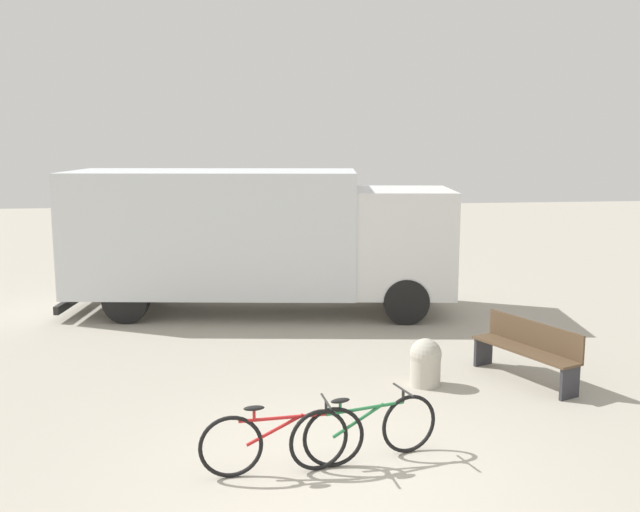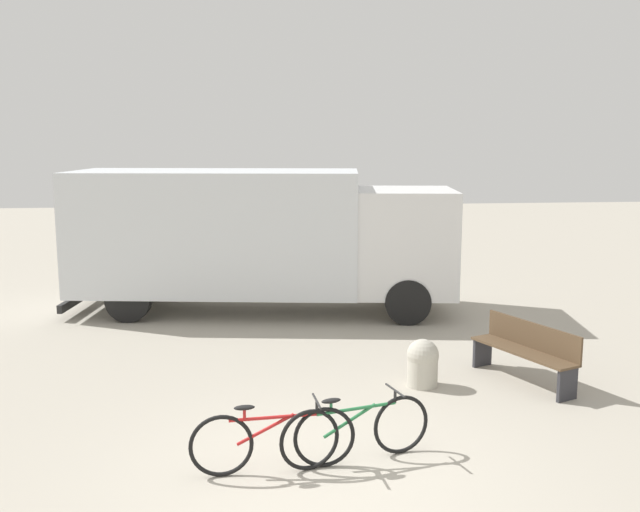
{
  "view_description": "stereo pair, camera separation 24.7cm",
  "coord_description": "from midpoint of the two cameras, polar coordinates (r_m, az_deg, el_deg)",
  "views": [
    {
      "loc": [
        -1.06,
        -6.85,
        3.49
      ],
      "look_at": [
        0.46,
        4.87,
        1.52
      ],
      "focal_mm": 40.0,
      "sensor_mm": 36.0,
      "label": 1
    },
    {
      "loc": [
        -0.81,
        -6.88,
        3.49
      ],
      "look_at": [
        0.46,
        4.87,
        1.52
      ],
      "focal_mm": 40.0,
      "sensor_mm": 36.0,
      "label": 2
    }
  ],
  "objects": [
    {
      "name": "bollard_near_bench",
      "position": [
        10.3,
        8.9,
        -8.41
      ],
      "size": [
        0.45,
        0.45,
        0.68
      ],
      "color": "#B2AD9E",
      "rests_on": "ground"
    },
    {
      "name": "bicycle_near",
      "position": [
        7.72,
        -2.83,
        -14.45
      ],
      "size": [
        1.76,
        0.44,
        0.76
      ],
      "rotation": [
        0.0,
        0.0,
        0.09
      ],
      "color": "black",
      "rests_on": "ground"
    },
    {
      "name": "park_bench",
      "position": [
        10.77,
        16.82,
        -7.15
      ],
      "size": [
        1.05,
        1.79,
        0.86
      ],
      "rotation": [
        0.0,
        0.0,
        1.96
      ],
      "color": "brown",
      "rests_on": "ground"
    },
    {
      "name": "ground_plane",
      "position": [
        7.76,
        1.45,
        -17.24
      ],
      "size": [
        60.0,
        60.0,
        0.0
      ],
      "primitive_type": "plane",
      "color": "#A8A091"
    },
    {
      "name": "bicycle_middle",
      "position": [
        7.95,
        3.82,
        -13.72
      ],
      "size": [
        1.71,
        0.6,
        0.76
      ],
      "rotation": [
        0.0,
        0.0,
        0.27
      ],
      "color": "black",
      "rests_on": "ground"
    },
    {
      "name": "delivery_truck",
      "position": [
        14.34,
        -4.54,
        1.76
      ],
      "size": [
        7.87,
        3.29,
        2.84
      ],
      "rotation": [
        0.0,
        0.0,
        -0.14
      ],
      "color": "silver",
      "rests_on": "ground"
    }
  ]
}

